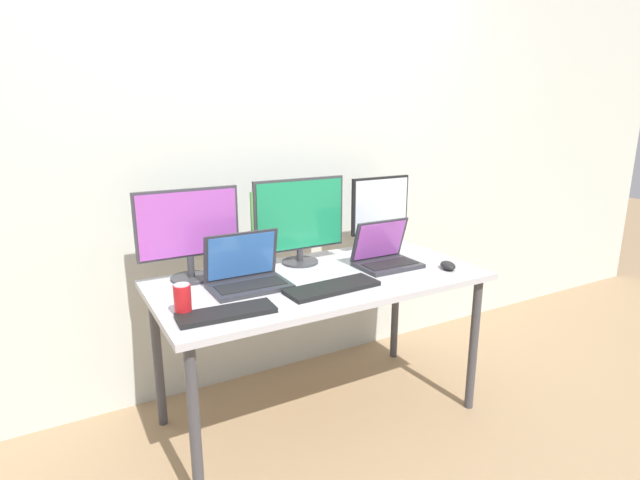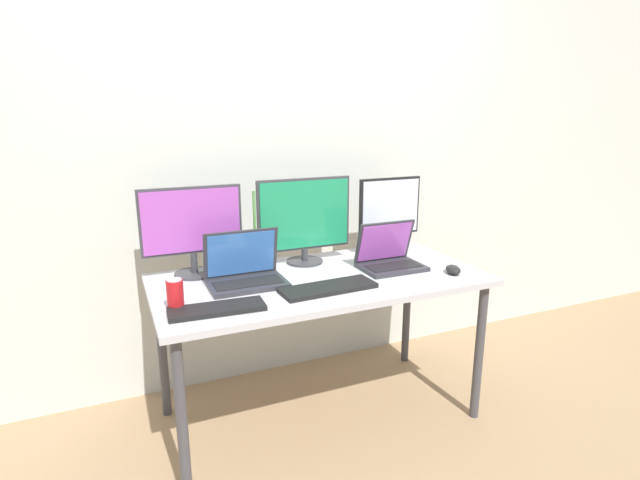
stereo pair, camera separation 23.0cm
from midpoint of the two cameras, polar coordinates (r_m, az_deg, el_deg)
The scene contains 13 objects.
ground_plane at distance 2.69m, azimuth 2.60°, elevation -19.38°, with size 16.00×16.00×0.00m, color #9E7F5B.
wall_back at distance 2.78m, azimuth -2.53°, elevation 10.43°, with size 7.00×0.08×2.60m, color silver.
work_desk at distance 2.38m, azimuth 2.78°, elevation -5.76°, with size 1.54×0.76×0.74m.
monitor_left at distance 2.37m, azimuth -11.76°, elevation 1.43°, with size 0.47×0.19×0.42m.
monitor_center at distance 2.51m, azimuth 0.83°, elevation 2.42°, with size 0.49×0.19×0.44m.
monitor_right at distance 2.76m, azimuth 10.32°, elevation 2.93°, with size 0.36×0.20×0.41m.
laptop_silver at distance 2.26m, azimuth -5.70°, elevation -3.70°, with size 0.34×0.23×0.24m.
laptop_secondary at distance 2.52m, azimuth 10.50°, elevation -1.97°, with size 0.31×0.22×0.23m.
keyboard_main at distance 2.19m, azimuth 3.97°, elevation -5.53°, with size 0.43×0.15×0.02m, color black.
keyboard_aux at distance 1.98m, azimuth -8.44°, elevation -7.86°, with size 0.37×0.13×0.02m, color black.
mouse_by_keyboard at distance 2.51m, azimuth 17.54°, elevation -3.28°, with size 0.07×0.11×0.04m, color black.
soda_can_near_keyboard at distance 2.01m, azimuth -13.10°, elevation -6.17°, with size 0.07×0.07×0.13m.
bamboo_vase at distance 2.42m, azimuth -4.67°, elevation -1.98°, with size 0.08×0.08×0.40m.
Camera 2 is at (-0.89, -2.05, 1.50)m, focal length 28.00 mm.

